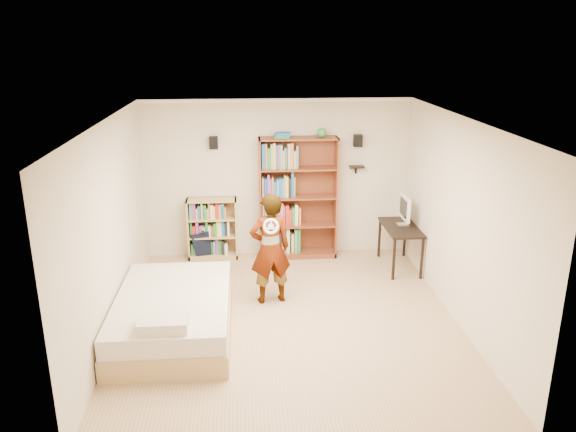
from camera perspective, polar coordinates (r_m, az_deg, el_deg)
name	(u,v)px	position (r m, az deg, el deg)	size (l,w,h in m)	color
ground	(289,320)	(7.75, 0.09, -10.49)	(4.50, 5.00, 0.01)	tan
room_shell	(289,195)	(7.08, 0.10, 2.15)	(4.52, 5.02, 2.71)	beige
crown_molding	(289,123)	(6.89, 0.10, 9.44)	(4.50, 5.00, 0.06)	white
speaker_left	(214,143)	(9.36, -7.57, 7.39)	(0.14, 0.12, 0.20)	black
speaker_right	(358,141)	(9.53, 7.11, 7.61)	(0.14, 0.12, 0.20)	black
wall_shelf	(357,167)	(9.63, 7.00, 4.98)	(0.25, 0.16, 0.03)	black
tall_bookshelf	(298,199)	(9.52, 1.03, 1.79)	(1.31, 0.38, 2.08)	brown
low_bookshelf	(213,229)	(9.68, -7.67, -1.29)	(0.84, 0.32, 1.05)	tan
computer_desk	(400,247)	(9.43, 11.28, -3.09)	(0.52, 1.05, 0.72)	black
imac	(403,211)	(9.33, 11.65, 0.52)	(0.10, 0.48, 0.48)	white
daybed	(173,309)	(7.44, -11.56, -9.28)	(1.45, 2.23, 0.66)	silver
person	(270,249)	(7.93, -1.82, -3.35)	(0.59, 0.39, 1.62)	black
wii_wheel	(271,226)	(7.50, -1.74, -1.06)	(0.22, 0.22, 0.04)	white
navy_bag	(203,244)	(9.77, -8.61, -2.84)	(0.38, 0.24, 0.51)	black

